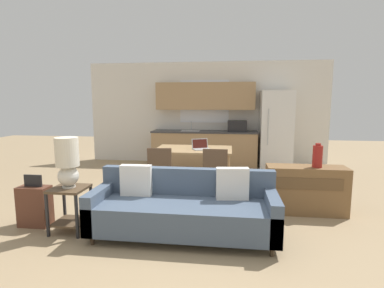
{
  "coord_description": "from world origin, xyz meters",
  "views": [
    {
      "loc": [
        0.68,
        -3.46,
        1.66
      ],
      "look_at": [
        0.04,
        1.5,
        0.95
      ],
      "focal_mm": 28.0,
      "sensor_mm": 36.0,
      "label": 1
    }
  ],
  "objects_px": {
    "refrigerator": "(276,130)",
    "side_table": "(70,202)",
    "couch": "(184,209)",
    "dining_table": "(194,152)",
    "dining_chair_near_right": "(216,171)",
    "vase": "(318,156)",
    "laptop": "(201,147)",
    "dining_chair_near_left": "(161,170)",
    "suitcase": "(35,206)",
    "credenza": "(306,190)",
    "table_lamp": "(68,161)"
  },
  "relations": [
    {
      "from": "dining_table",
      "to": "credenza",
      "type": "distance_m",
      "value": 2.21
    },
    {
      "from": "credenza",
      "to": "dining_chair_near_left",
      "type": "bearing_deg",
      "value": 171.78
    },
    {
      "from": "dining_chair_near_right",
      "to": "credenza",
      "type": "bearing_deg",
      "value": 166.8
    },
    {
      "from": "dining_table",
      "to": "laptop",
      "type": "relative_size",
      "value": 3.71
    },
    {
      "from": "vase",
      "to": "dining_table",
      "type": "bearing_deg",
      "value": 148.37
    },
    {
      "from": "refrigerator",
      "to": "dining_chair_near_left",
      "type": "distance_m",
      "value": 3.67
    },
    {
      "from": "refrigerator",
      "to": "side_table",
      "type": "bearing_deg",
      "value": -126.65
    },
    {
      "from": "dining_chair_near_right",
      "to": "vase",
      "type": "bearing_deg",
      "value": 166.69
    },
    {
      "from": "refrigerator",
      "to": "dining_chair_near_left",
      "type": "relative_size",
      "value": 2.13
    },
    {
      "from": "laptop",
      "to": "suitcase",
      "type": "bearing_deg",
      "value": -158.9
    },
    {
      "from": "side_table",
      "to": "suitcase",
      "type": "xyz_separation_m",
      "value": [
        -0.56,
        0.1,
        -0.11
      ]
    },
    {
      "from": "refrigerator",
      "to": "laptop",
      "type": "height_order",
      "value": "refrigerator"
    },
    {
      "from": "side_table",
      "to": "vase",
      "type": "relative_size",
      "value": 1.63
    },
    {
      "from": "side_table",
      "to": "laptop",
      "type": "relative_size",
      "value": 1.46
    },
    {
      "from": "side_table",
      "to": "dining_chair_near_right",
      "type": "bearing_deg",
      "value": 38.45
    },
    {
      "from": "side_table",
      "to": "dining_chair_near_left",
      "type": "height_order",
      "value": "dining_chair_near_left"
    },
    {
      "from": "dining_chair_near_left",
      "to": "table_lamp",
      "type": "bearing_deg",
      "value": 51.91
    },
    {
      "from": "laptop",
      "to": "refrigerator",
      "type": "bearing_deg",
      "value": 26.07
    },
    {
      "from": "suitcase",
      "to": "table_lamp",
      "type": "bearing_deg",
      "value": -8.8
    },
    {
      "from": "couch",
      "to": "dining_chair_near_right",
      "type": "relative_size",
      "value": 2.49
    },
    {
      "from": "suitcase",
      "to": "dining_chair_near_right",
      "type": "bearing_deg",
      "value": 29.43
    },
    {
      "from": "dining_table",
      "to": "couch",
      "type": "bearing_deg",
      "value": -86.09
    },
    {
      "from": "couch",
      "to": "side_table",
      "type": "xyz_separation_m",
      "value": [
        -1.47,
        -0.08,
        0.05
      ]
    },
    {
      "from": "table_lamp",
      "to": "laptop",
      "type": "xyz_separation_m",
      "value": [
        1.47,
        2.17,
        -0.12
      ]
    },
    {
      "from": "side_table",
      "to": "couch",
      "type": "bearing_deg",
      "value": 3.2
    },
    {
      "from": "dining_table",
      "to": "table_lamp",
      "type": "xyz_separation_m",
      "value": [
        -1.32,
        -2.23,
        0.23
      ]
    },
    {
      "from": "credenza",
      "to": "dining_chair_near_left",
      "type": "height_order",
      "value": "dining_chair_near_left"
    },
    {
      "from": "refrigerator",
      "to": "couch",
      "type": "distance_m",
      "value": 4.52
    },
    {
      "from": "dining_chair_near_right",
      "to": "suitcase",
      "type": "height_order",
      "value": "dining_chair_near_right"
    },
    {
      "from": "table_lamp",
      "to": "dining_chair_near_left",
      "type": "distance_m",
      "value": 1.68
    },
    {
      "from": "vase",
      "to": "refrigerator",
      "type": "bearing_deg",
      "value": 92.55
    },
    {
      "from": "dining_chair_near_left",
      "to": "suitcase",
      "type": "xyz_separation_m",
      "value": [
        -1.42,
        -1.3,
        -0.23
      ]
    },
    {
      "from": "table_lamp",
      "to": "laptop",
      "type": "height_order",
      "value": "table_lamp"
    },
    {
      "from": "dining_table",
      "to": "couch",
      "type": "relative_size",
      "value": 0.65
    },
    {
      "from": "couch",
      "to": "dining_chair_near_right",
      "type": "height_order",
      "value": "dining_chair_near_right"
    },
    {
      "from": "dining_table",
      "to": "suitcase",
      "type": "bearing_deg",
      "value": -131.25
    },
    {
      "from": "refrigerator",
      "to": "dining_chair_near_right",
      "type": "bearing_deg",
      "value": -115.78
    },
    {
      "from": "dining_chair_near_right",
      "to": "dining_chair_near_left",
      "type": "relative_size",
      "value": 1.0
    },
    {
      "from": "refrigerator",
      "to": "suitcase",
      "type": "relative_size",
      "value": 2.74
    },
    {
      "from": "couch",
      "to": "side_table",
      "type": "bearing_deg",
      "value": -176.8
    },
    {
      "from": "table_lamp",
      "to": "credenza",
      "type": "bearing_deg",
      "value": 18.47
    },
    {
      "from": "dining_table",
      "to": "couch",
      "type": "height_order",
      "value": "couch"
    },
    {
      "from": "couch",
      "to": "suitcase",
      "type": "bearing_deg",
      "value": 179.61
    },
    {
      "from": "dining_table",
      "to": "dining_chair_near_right",
      "type": "bearing_deg",
      "value": -60.16
    },
    {
      "from": "dining_chair_near_right",
      "to": "dining_chair_near_left",
      "type": "xyz_separation_m",
      "value": [
        -0.93,
        -0.02,
        0.0
      ]
    },
    {
      "from": "side_table",
      "to": "dining_table",
      "type": "bearing_deg",
      "value": 59.47
    },
    {
      "from": "dining_table",
      "to": "credenza",
      "type": "relative_size",
      "value": 1.28
    },
    {
      "from": "side_table",
      "to": "laptop",
      "type": "xyz_separation_m",
      "value": [
        1.47,
        2.18,
        0.42
      ]
    },
    {
      "from": "refrigerator",
      "to": "credenza",
      "type": "xyz_separation_m",
      "value": [
        0.01,
        -3.16,
        -0.61
      ]
    },
    {
      "from": "credenza",
      "to": "dining_chair_near_right",
      "type": "height_order",
      "value": "dining_chair_near_right"
    }
  ]
}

